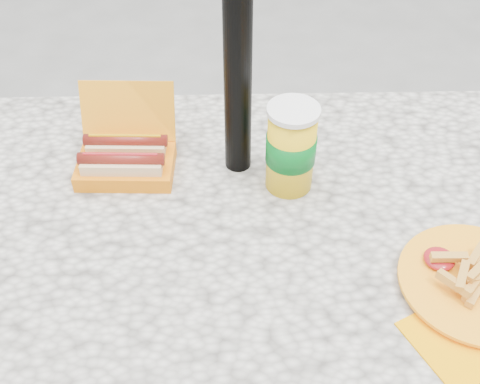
{
  "coord_description": "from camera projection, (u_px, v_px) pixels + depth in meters",
  "views": [
    {
      "loc": [
        -0.02,
        -0.73,
        1.52
      ],
      "look_at": [
        0.0,
        0.03,
        0.8
      ],
      "focal_mm": 45.0,
      "sensor_mm": 36.0,
      "label": 1
    }
  ],
  "objects": [
    {
      "name": "picnic_table",
      "position": [
        240.0,
        262.0,
        1.14
      ],
      "size": [
        1.2,
        0.8,
        0.75
      ],
      "color": "beige",
      "rests_on": "ground"
    },
    {
      "name": "soda_cup",
      "position": [
        291.0,
        148.0,
        1.08
      ],
      "size": [
        0.09,
        0.09,
        0.17
      ],
      "rotation": [
        0.0,
        0.0,
        -0.36
      ],
      "color": "yellow",
      "rests_on": "picnic_table"
    },
    {
      "name": "fries_plate",
      "position": [
        477.0,
        286.0,
        0.95
      ],
      "size": [
        0.26,
        0.36,
        0.05
      ],
      "rotation": [
        0.0,
        0.0,
        0.16
      ],
      "color": "#FFA300",
      "rests_on": "picnic_table"
    },
    {
      "name": "hotdog_box",
      "position": [
        126.0,
        157.0,
        1.14
      ],
      "size": [
        0.19,
        0.17,
        0.14
      ],
      "rotation": [
        0.0,
        0.0,
        -0.04
      ],
      "color": "orange",
      "rests_on": "picnic_table"
    }
  ]
}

